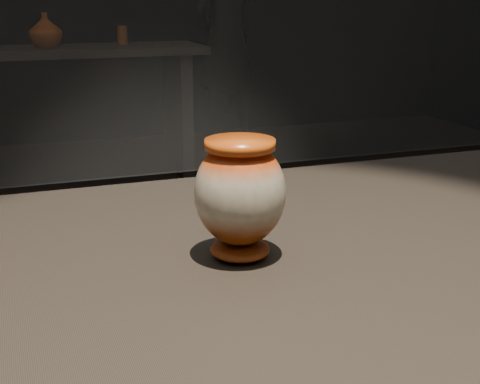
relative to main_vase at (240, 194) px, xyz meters
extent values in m
cube|color=black|center=(-0.12, 0.02, -0.12)|extent=(2.00, 0.80, 0.05)
ellipsoid|color=#732F0A|center=(0.00, 0.00, -0.08)|extent=(0.11, 0.11, 0.02)
ellipsoid|color=beige|center=(0.00, 0.00, 0.00)|extent=(0.16, 0.16, 0.14)
cylinder|color=#F15016|center=(0.00, 0.00, 0.07)|extent=(0.12, 0.12, 0.01)
cube|color=black|center=(0.03, 3.71, -0.12)|extent=(2.00, 0.60, 0.05)
cube|color=black|center=(0.88, 3.71, -0.57)|extent=(0.08, 0.50, 0.85)
imported|color=#732F0A|center=(0.02, 3.69, 0.02)|extent=(0.28, 0.28, 0.22)
cylinder|color=#9D4416|center=(0.52, 3.74, -0.03)|extent=(0.07, 0.07, 0.12)
imported|color=black|center=(1.45, 4.34, -0.12)|extent=(0.76, 0.66, 1.74)
camera|label=1|loc=(-0.29, -0.80, 0.26)|focal=50.00mm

